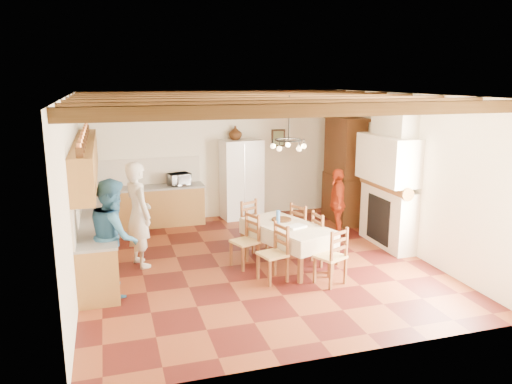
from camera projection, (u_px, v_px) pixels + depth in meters
floor at (256, 263)px, 9.05m from camera, size 6.00×6.50×0.02m
ceiling at (255, 94)px, 8.37m from camera, size 6.00×6.50×0.02m
wall_back at (216, 155)px, 11.75m from camera, size 6.00×0.02×3.00m
wall_front at (338, 238)px, 5.67m from camera, size 6.00×0.02×3.00m
wall_left at (73, 193)px, 7.86m from camera, size 0.02×6.50×3.00m
wall_right at (406, 173)px, 9.56m from camera, size 0.02×6.50×3.00m
ceiling_beams at (255, 100)px, 8.39m from camera, size 6.00×6.30×0.16m
lower_cabinets_left at (99, 237)px, 9.17m from camera, size 0.60×4.30×0.86m
lower_cabinets_back at (152, 207)px, 11.26m from camera, size 2.30×0.60×0.86m
countertop_left at (97, 213)px, 9.07m from camera, size 0.62×4.30×0.04m
countertop_back at (151, 187)px, 11.16m from camera, size 2.34×0.62×0.04m
backsplash_left at (79, 197)px, 8.91m from camera, size 0.03×4.30×0.60m
backsplash_back at (150, 171)px, 11.36m from camera, size 2.30×0.03×0.60m
upper_cabinets at (86, 161)px, 8.81m from camera, size 0.35×4.20×0.70m
fireplace at (386, 177)px, 9.68m from camera, size 0.56×1.60×2.80m
wall_picture at (278, 138)px, 12.08m from camera, size 0.34×0.03×0.42m
refrigerator at (240, 179)px, 11.88m from camera, size 1.00×0.85×1.87m
hutch at (344, 170)px, 11.47m from camera, size 0.62×1.36×2.42m
dining_table at (287, 229)px, 8.82m from camera, size 1.40×1.91×0.75m
chandelier at (289, 140)px, 8.47m from camera, size 0.47×0.47×0.03m
chair_left_near at (273, 253)px, 8.15m from camera, size 0.49×0.51×0.96m
chair_left_far at (245, 241)px, 8.78m from camera, size 0.52×0.53×0.96m
chair_right_near at (325, 237)px, 8.95m from camera, size 0.43×0.45×0.96m
chair_right_far at (304, 227)px, 9.57m from camera, size 0.54×0.55×0.96m
chair_end_near at (330, 255)px, 8.05m from camera, size 0.55×0.54×0.96m
chair_end_far at (255, 226)px, 9.68m from camera, size 0.55×0.54×0.96m
person_man at (139, 214)px, 8.75m from camera, size 0.64×0.79×1.88m
person_woman_blue at (114, 236)px, 7.67m from camera, size 0.73×0.91×1.80m
person_woman_red at (337, 203)px, 10.38m from camera, size 0.65×0.93×1.46m
microwave at (179, 179)px, 11.30m from camera, size 0.56×0.46×0.27m
fridge_vase at (235, 133)px, 11.60m from camera, size 0.31×0.31×0.32m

